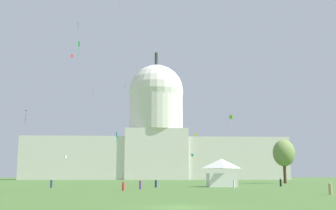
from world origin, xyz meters
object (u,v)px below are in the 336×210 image
at_px(kite_turquoise_low, 192,155).
at_px(kite_white_low, 65,157).
at_px(person_navy_lawn_far_right, 51,184).
at_px(kite_lime_mid, 231,117).
at_px(event_tent, 221,173).
at_px(kite_gold_high, 94,89).
at_px(kite_red_high, 72,56).
at_px(person_red_mid_center, 123,186).
at_px(kite_black_mid, 25,112).
at_px(person_tan_edge_east, 330,189).
at_px(kite_green_high, 79,46).
at_px(person_white_near_tree_east, 234,184).
at_px(kite_turquoise_mid, 125,86).
at_px(person_black_mid_left, 281,183).
at_px(tree_east_far, 284,153).
at_px(capitol_building, 156,139).
at_px(person_navy_front_left, 156,184).
at_px(kite_cyan_low, 117,136).
at_px(kite_yellow_low, 195,134).
at_px(kite_blue_high, 77,25).
at_px(person_purple_back_center, 140,185).

bearing_deg(kite_turquoise_low, kite_white_low, -92.02).
bearing_deg(kite_turquoise_low, person_navy_lawn_far_right, -1.71).
height_order(kite_white_low, kite_lime_mid, kite_lime_mid).
xyz_separation_m(event_tent, kite_gold_high, (-37.44, 93.65, 36.33)).
bearing_deg(kite_gold_high, kite_red_high, 113.90).
bearing_deg(person_red_mid_center, kite_black_mid, 11.46).
bearing_deg(kite_lime_mid, person_tan_edge_east, -75.56).
bearing_deg(kite_green_high, person_white_near_tree_east, -9.96).
bearing_deg(kite_lime_mid, kite_gold_high, 145.18).
bearing_deg(person_tan_edge_east, kite_green_high, -179.97).
height_order(kite_turquoise_mid, kite_black_mid, kite_turquoise_mid).
relative_size(person_red_mid_center, person_black_mid_left, 0.84).
height_order(person_red_mid_center, person_black_mid_left, person_black_mid_left).
distance_m(event_tent, tree_east_far, 43.02).
height_order(kite_green_high, kite_red_high, kite_red_high).
xyz_separation_m(capitol_building, kite_turquoise_low, (13.01, -55.41, -11.13)).
distance_m(person_red_mid_center, kite_green_high, 67.55).
bearing_deg(person_navy_front_left, kite_turquoise_low, -66.11).
xyz_separation_m(person_red_mid_center, kite_lime_mid, (29.10, 54.14, 18.63)).
bearing_deg(kite_white_low, person_white_near_tree_east, 67.30).
xyz_separation_m(kite_cyan_low, kite_green_high, (-12.50, 15.75, 27.80)).
bearing_deg(person_navy_lawn_far_right, person_navy_front_left, -116.68).
xyz_separation_m(kite_yellow_low, kite_red_high, (-48.44, 18.36, 33.81)).
relative_size(capitol_building, kite_yellow_low, 131.61).
relative_size(tree_east_far, kite_turquoise_low, 4.30).
height_order(person_navy_front_left, kite_blue_high, kite_blue_high).
height_order(capitol_building, person_red_mid_center, capitol_building).
bearing_deg(kite_turquoise_mid, person_tan_edge_east, -137.51).
bearing_deg(kite_turquoise_mid, kite_green_high, -177.50).
relative_size(person_red_mid_center, person_navy_lawn_far_right, 0.87).
relative_size(person_navy_front_left, kite_gold_high, 0.44).
bearing_deg(kite_red_high, capitol_building, 64.58).
bearing_deg(kite_yellow_low, kite_gold_high, -27.71).
xyz_separation_m(person_tan_edge_east, person_black_mid_left, (6.31, 37.69, 0.08)).
distance_m(event_tent, kite_black_mid, 73.01).
height_order(person_red_mid_center, kite_green_high, kite_green_high).
xyz_separation_m(kite_white_low, kite_turquoise_low, (55.60, -24.53, -0.20)).
bearing_deg(person_tan_edge_east, person_navy_front_left, -178.79).
bearing_deg(kite_cyan_low, person_black_mid_left, 89.31).
xyz_separation_m(event_tent, person_navy_front_left, (-13.64, -3.02, -2.14)).
bearing_deg(tree_east_far, event_tent, -126.31).
bearing_deg(person_navy_lawn_far_right, person_white_near_tree_east, -125.79).
bearing_deg(person_purple_back_center, kite_yellow_low, -122.49).
bearing_deg(kite_red_high, person_white_near_tree_east, -55.68).
xyz_separation_m(person_tan_edge_east, kite_turquoise_mid, (-29.65, 97.18, 33.72)).
xyz_separation_m(person_red_mid_center, kite_green_high, (-15.86, 52.71, 39.17)).
distance_m(person_navy_front_left, kite_black_mid, 66.58).
height_order(person_navy_front_left, kite_cyan_low, kite_cyan_low).
distance_m(tree_east_far, kite_turquoise_low, 54.04).
height_order(event_tent, kite_green_high, kite_green_high).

